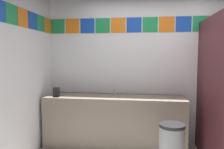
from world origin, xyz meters
name	(u,v)px	position (x,y,z in m)	size (l,w,h in m)	color
wall_back	(157,67)	(0.00, 1.52, 1.34)	(3.86, 0.09, 2.67)	silver
vanity_counter	(114,121)	(-0.72, 1.20, 0.43)	(2.31, 0.56, 0.86)	gray
faucet_center	(115,92)	(-0.72, 1.29, 0.91)	(0.04, 0.10, 0.14)	silver
soap_dispenser	(56,92)	(-1.67, 1.04, 0.94)	(0.09, 0.09, 0.16)	black
trash_bin	(171,149)	(0.12, 0.43, 0.33)	(0.33, 0.33, 0.67)	#999EA3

